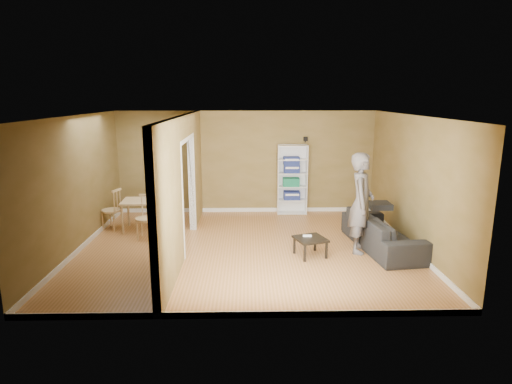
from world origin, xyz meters
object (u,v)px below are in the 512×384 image
person (362,194)px  dining_table (147,203)px  coffee_table (310,241)px  chair_far (156,204)px  sofa (383,227)px  chair_near (146,217)px  chair_left (111,209)px  bookshelf (292,179)px

person → dining_table: person is taller
coffee_table → chair_far: 4.11m
sofa → chair_near: bearing=74.6°
coffee_table → chair_left: chair_left is taller
bookshelf → coffee_table: bearing=-89.2°
bookshelf → chair_near: size_ratio=1.89×
person → dining_table: 4.69m
dining_table → chair_left: chair_left is taller
person → chair_near: (-4.31, 0.83, -0.67)m
sofa → person: bearing=101.2°
chair_far → coffee_table: bearing=139.2°
coffee_table → bookshelf: bearing=90.8°
bookshelf → coffee_table: (0.04, -3.04, -0.58)m
bookshelf → dining_table: bearing=-158.8°
chair_near → chair_left: bearing=147.8°
bookshelf → chair_near: bookshelf is taller
chair_near → chair_far: bearing=96.5°
coffee_table → dining_table: size_ratio=0.49×
chair_far → chair_near: bearing=86.1°
bookshelf → chair_left: (-4.20, -1.29, -0.42)m
person → chair_left: person is taller
chair_near → chair_far: (-0.05, 1.28, -0.03)m
chair_left → chair_near: 1.15m
sofa → bookshelf: (-1.53, 2.63, 0.45)m
bookshelf → chair_left: bookshelf is taller
person → dining_table: size_ratio=2.08×
bookshelf → sofa: bearing=-59.8°
bookshelf → chair_near: 3.85m
bookshelf → person: bearing=-69.8°
chair_left → chair_near: size_ratio=1.00×
coffee_table → chair_near: size_ratio=0.57×
chair_left → chair_near: (0.93, -0.69, -0.00)m
sofa → chair_left: chair_left is taller
person → bookshelf: 3.00m
coffee_table → chair_left: bearing=157.5°
sofa → chair_near: 4.86m
chair_left → sofa: bearing=93.8°
chair_near → chair_far: 1.28m
dining_table → chair_far: chair_far is taller
coffee_table → dining_table: (-3.43, 1.73, 0.30)m
bookshelf → coffee_table: size_ratio=3.30×
bookshelf → coffee_table: 3.10m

